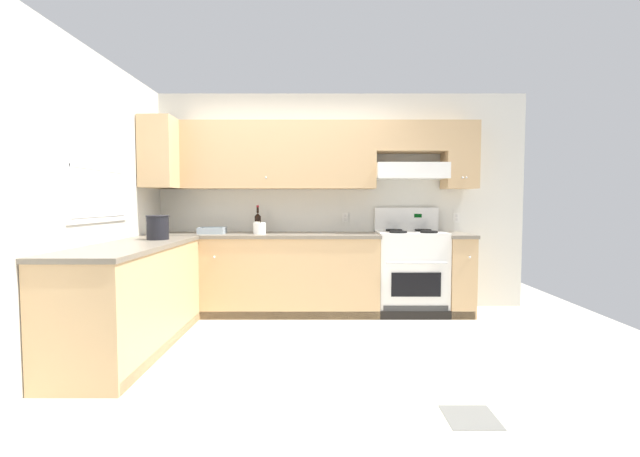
% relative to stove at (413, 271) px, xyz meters
% --- Properties ---
extents(ground_plane, '(7.04, 7.04, 0.00)m').
position_rel_stove_xyz_m(ground_plane, '(-1.39, -1.25, -0.48)').
color(ground_plane, beige).
extents(floor_accent_tile, '(0.30, 0.30, 0.01)m').
position_rel_stove_xyz_m(floor_accent_tile, '(-0.15, -2.45, -0.48)').
color(floor_accent_tile, slate).
rests_on(floor_accent_tile, ground_plane).
extents(wall_back, '(4.68, 0.57, 2.55)m').
position_rel_stove_xyz_m(wall_back, '(-1.00, 0.27, 1.00)').
color(wall_back, silver).
rests_on(wall_back, ground_plane).
extents(wall_left, '(0.47, 4.00, 2.55)m').
position_rel_stove_xyz_m(wall_left, '(-2.98, -1.03, 0.87)').
color(wall_left, silver).
rests_on(wall_left, ground_plane).
extents(counter_back_run, '(3.60, 0.65, 0.91)m').
position_rel_stove_xyz_m(counter_back_run, '(-1.44, -0.01, -0.03)').
color(counter_back_run, tan).
rests_on(counter_back_run, ground_plane).
extents(counter_left_run, '(0.63, 1.91, 0.91)m').
position_rel_stove_xyz_m(counter_left_run, '(-2.63, -1.26, -0.03)').
color(counter_left_run, tan).
rests_on(counter_left_run, ground_plane).
extents(stove, '(0.76, 0.62, 1.20)m').
position_rel_stove_xyz_m(stove, '(0.00, 0.00, 0.00)').
color(stove, white).
rests_on(stove, ground_plane).
extents(wine_bottle, '(0.07, 0.08, 0.32)m').
position_rel_stove_xyz_m(wine_bottle, '(-1.75, 0.11, 0.56)').
color(wine_bottle, black).
rests_on(wine_bottle, counter_back_run).
extents(bowl, '(0.29, 0.23, 0.07)m').
position_rel_stove_xyz_m(bowl, '(-2.25, -0.02, 0.46)').
color(bowl, '#9EADB7').
rests_on(bowl, counter_back_run).
extents(bucket, '(0.22, 0.22, 0.23)m').
position_rel_stove_xyz_m(bucket, '(-2.57, -0.81, 0.55)').
color(bucket, black).
rests_on(bucket, counter_left_run).
extents(paper_towel_roll, '(0.14, 0.14, 0.13)m').
position_rel_stove_xyz_m(paper_towel_roll, '(-1.71, -0.06, 0.50)').
color(paper_towel_roll, white).
rests_on(paper_towel_roll, counter_back_run).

